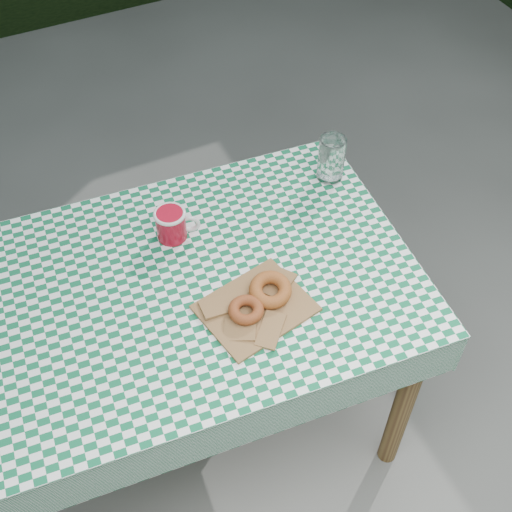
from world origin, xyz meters
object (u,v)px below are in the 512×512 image
at_px(paper_bag, 256,308).
at_px(coffee_mug, 171,225).
at_px(table, 197,362).
at_px(drinking_glass, 331,159).

bearing_deg(paper_bag, coffee_mug, 106.97).
relative_size(table, coffee_mug, 7.25).
xyz_separation_m(paper_bag, coffee_mug, (-0.10, 0.32, 0.04)).
height_order(table, paper_bag, paper_bag).
distance_m(paper_bag, drinking_glass, 0.54).
height_order(paper_bag, coffee_mug, coffee_mug).
bearing_deg(paper_bag, table, 130.35).
relative_size(coffee_mug, drinking_glass, 1.15).
relative_size(table, drinking_glass, 8.34).
bearing_deg(coffee_mug, paper_bag, -50.85).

